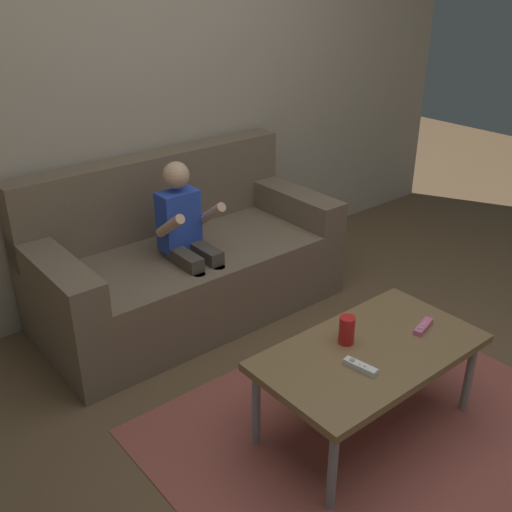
# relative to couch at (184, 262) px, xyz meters

# --- Properties ---
(ground_plane) EXTENTS (9.98, 9.98, 0.00)m
(ground_plane) POSITION_rel_couch_xyz_m (0.11, -1.48, -0.30)
(ground_plane) COLOR brown
(wall_back) EXTENTS (4.99, 0.05, 2.50)m
(wall_back) POSITION_rel_couch_xyz_m (0.11, 0.39, 0.95)
(wall_back) COLOR #B2A38E
(wall_back) RESTS_ON ground
(couch) EXTENTS (1.69, 0.80, 0.87)m
(couch) POSITION_rel_couch_xyz_m (0.00, 0.00, 0.00)
(couch) COLOR #75604C
(couch) RESTS_ON ground
(person_seated_on_couch) EXTENTS (0.30, 0.37, 0.92)m
(person_seated_on_couch) POSITION_rel_couch_xyz_m (-0.07, -0.18, 0.23)
(person_seated_on_couch) COLOR #4C4238
(person_seated_on_couch) RESTS_ON ground
(coffee_table) EXTENTS (0.96, 0.53, 0.41)m
(coffee_table) POSITION_rel_couch_xyz_m (0.05, -1.33, 0.07)
(coffee_table) COLOR brown
(coffee_table) RESTS_ON ground
(area_rug) EXTENTS (1.77, 1.34, 0.01)m
(area_rug) POSITION_rel_couch_xyz_m (0.05, -1.33, -0.29)
(area_rug) COLOR #9E4C42
(area_rug) RESTS_ON ground
(game_remote_white_near_edge) EXTENTS (0.06, 0.14, 0.03)m
(game_remote_white_near_edge) POSITION_rel_couch_xyz_m (-0.09, -1.40, 0.12)
(game_remote_white_near_edge) COLOR white
(game_remote_white_near_edge) RESTS_ON coffee_table
(game_remote_pink_center) EXTENTS (0.14, 0.07, 0.03)m
(game_remote_pink_center) POSITION_rel_couch_xyz_m (0.34, -1.38, 0.12)
(game_remote_pink_center) COLOR pink
(game_remote_pink_center) RESTS_ON coffee_table
(soda_can) EXTENTS (0.07, 0.07, 0.12)m
(soda_can) POSITION_rel_couch_xyz_m (0.00, -1.24, 0.17)
(soda_can) COLOR red
(soda_can) RESTS_ON coffee_table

